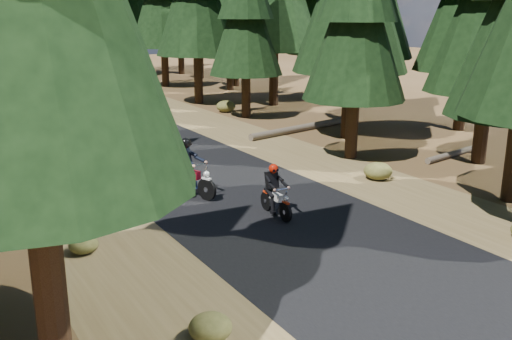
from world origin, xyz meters
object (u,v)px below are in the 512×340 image
(log_near, at_px, (301,128))
(rider_lead, at_px, (276,199))
(rider_follow, at_px, (191,177))
(log_far, at_px, (454,153))

(log_near, xyz_separation_m, rider_lead, (-7.31, -9.03, 0.33))
(rider_follow, bearing_deg, rider_lead, 93.13)
(log_near, xyz_separation_m, log_far, (2.28, -7.01, -0.04))
(log_near, bearing_deg, log_far, -82.62)
(log_near, height_order, rider_lead, rider_lead)
(rider_lead, height_order, rider_follow, rider_follow)
(log_near, distance_m, rider_follow, 10.59)
(log_far, bearing_deg, rider_follow, 166.48)
(rider_lead, bearing_deg, rider_follow, -62.97)
(log_near, height_order, rider_follow, rider_follow)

